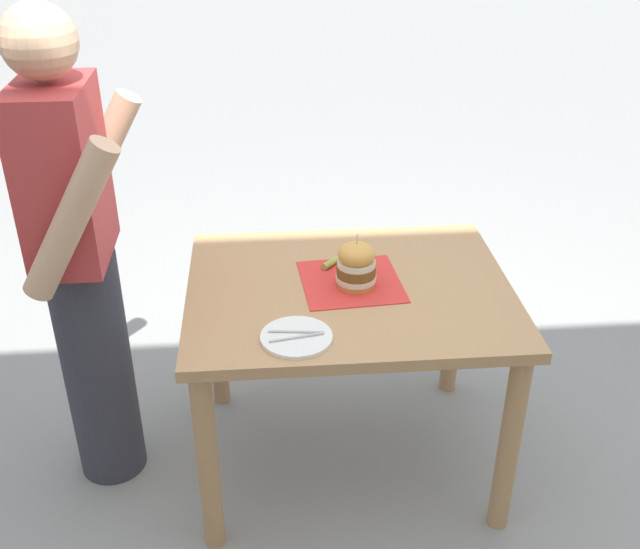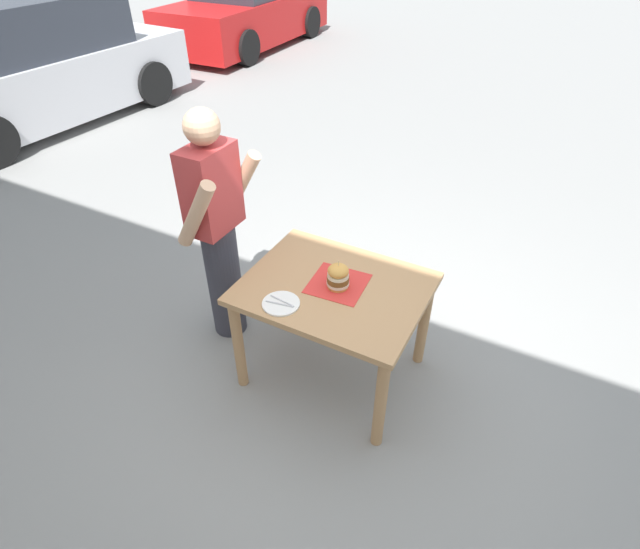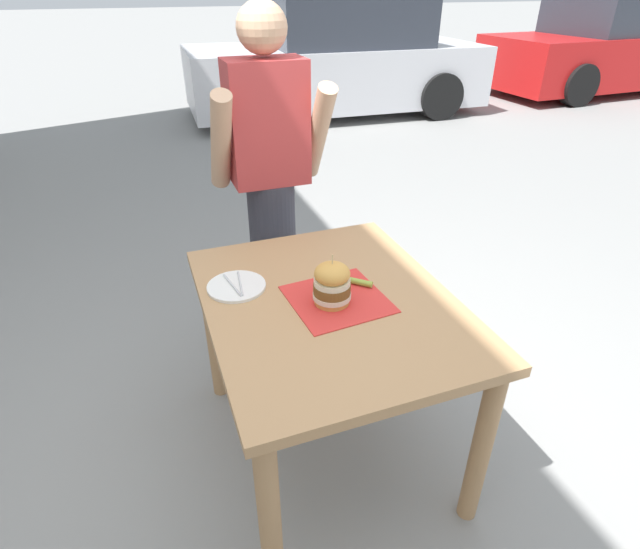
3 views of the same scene
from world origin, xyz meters
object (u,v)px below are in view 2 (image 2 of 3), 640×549
at_px(parked_car_near_curb, 36,68).
at_px(parked_car_mid_block, 247,8).
at_px(pickle_spear, 338,269).
at_px(diner_across_table, 217,229).
at_px(sandwich, 338,276).
at_px(patio_table, 334,301).
at_px(side_plate_with_forks, 281,303).

relative_size(parked_car_near_curb, parked_car_mid_block, 1.01).
height_order(pickle_spear, diner_across_table, diner_across_table).
xyz_separation_m(diner_across_table, parked_car_near_curb, (2.35, 4.92, -0.16)).
bearing_deg(sandwich, parked_car_near_curb, 67.82).
distance_m(diner_across_table, parked_car_near_curb, 5.45).
bearing_deg(patio_table, diner_across_table, 88.21).
xyz_separation_m(pickle_spear, diner_across_table, (-0.12, 0.84, 0.11)).
xyz_separation_m(sandwich, side_plate_with_forks, (-0.30, 0.22, -0.08)).
bearing_deg(parked_car_mid_block, side_plate_with_forks, -144.18).
height_order(parked_car_near_curb, parked_car_mid_block, same).
height_order(patio_table, parked_car_near_curb, parked_car_near_curb).
relative_size(sandwich, parked_car_mid_block, 0.05).
bearing_deg(diner_across_table, sandwich, -91.75).
bearing_deg(sandwich, patio_table, 89.99).
height_order(pickle_spear, side_plate_with_forks, pickle_spear).
xyz_separation_m(patio_table, side_plate_with_forks, (-0.30, 0.20, 0.13)).
height_order(sandwich, parked_car_near_curb, parked_car_near_curb).
bearing_deg(parked_car_near_curb, sandwich, -112.18).
distance_m(sandwich, side_plate_with_forks, 0.38).
bearing_deg(pickle_spear, sandwich, -154.73).
xyz_separation_m(patio_table, sandwich, (-0.00, -0.02, 0.20)).
relative_size(sandwich, side_plate_with_forks, 0.87).
bearing_deg(pickle_spear, parked_car_mid_block, 38.18).
distance_m(pickle_spear, diner_across_table, 0.85).
distance_m(pickle_spear, side_plate_with_forks, 0.47).
distance_m(patio_table, side_plate_with_forks, 0.38).
bearing_deg(diner_across_table, pickle_spear, -82.13).
xyz_separation_m(patio_table, diner_across_table, (0.03, 0.88, 0.25)).
xyz_separation_m(side_plate_with_forks, parked_car_near_curb, (2.67, 5.60, -0.04)).
distance_m(side_plate_with_forks, parked_car_mid_block, 9.52).
xyz_separation_m(sandwich, diner_across_table, (0.03, 0.90, 0.05)).
bearing_deg(patio_table, parked_car_mid_block, 37.86).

